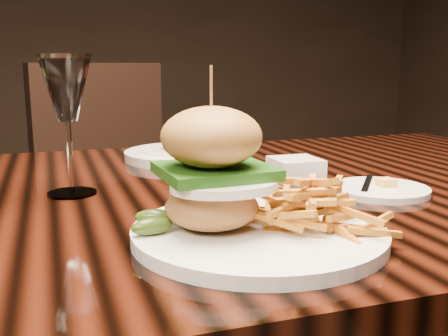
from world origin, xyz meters
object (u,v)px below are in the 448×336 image
object	(u,v)px
far_dish	(185,151)
chair_far	(118,192)
wine_glass	(66,92)
dining_table	(199,233)
burger_plate	(251,197)

from	to	relation	value
far_dish	chair_far	xyz separation A→B (m)	(-0.07, 0.62, -0.23)
wine_glass	chair_far	world-z (taller)	wine_glass
dining_table	burger_plate	distance (m)	0.29
far_dish	chair_far	bearing A→B (deg)	96.15
burger_plate	dining_table	bearing A→B (deg)	95.98
burger_plate	far_dish	xyz separation A→B (m)	(0.06, 0.52, -0.03)
burger_plate	wine_glass	bearing A→B (deg)	131.58
wine_glass	chair_far	distance (m)	0.96
dining_table	chair_far	xyz separation A→B (m)	(-0.02, 0.89, -0.13)
wine_glass	far_dish	distance (m)	0.37
wine_glass	far_dish	bearing A→B (deg)	45.07
burger_plate	chair_far	bearing A→B (deg)	99.11
dining_table	wine_glass	xyz separation A→B (m)	(-0.20, 0.02, 0.23)
dining_table	chair_far	size ratio (longest dim) A/B	1.68
burger_plate	far_dish	bearing A→B (deg)	92.37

